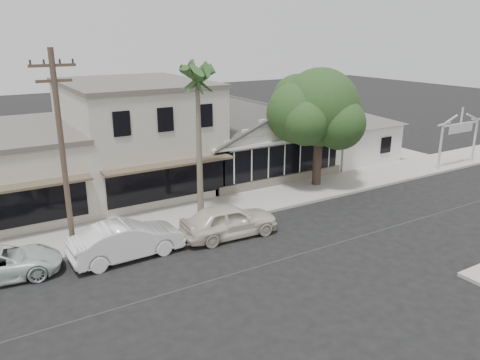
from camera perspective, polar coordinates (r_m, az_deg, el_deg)
ground at (r=21.65m, az=7.93°, el=-8.79°), size 140.00×140.00×0.00m
sidewalk_north at (r=24.04m, az=-18.03°, el=-6.58°), size 90.00×3.50×0.15m
corner_shop at (r=33.22m, az=1.29°, el=5.44°), size 10.40×8.60×5.10m
side_cottage at (r=37.71m, az=12.69°, el=4.73°), size 6.00×6.00×3.00m
arch_sign at (r=37.47m, az=25.30°, el=6.00°), size 4.12×0.12×3.95m
row_building_near at (r=30.60m, az=-12.55°, el=5.20°), size 8.00×10.00×6.50m
utility_pole at (r=20.94m, az=-20.84°, el=3.26°), size 1.80×0.24×9.00m
car_0 at (r=22.82m, az=-1.34°, el=-4.95°), size 4.92×2.22×1.64m
car_1 at (r=21.32m, az=-13.67°, el=-7.14°), size 5.02×1.90×1.64m
shade_tree at (r=29.85m, az=9.33°, el=8.49°), size 6.83×6.18×7.58m
palm_east at (r=23.59m, az=-5.23°, el=12.16°), size 3.09×3.09×8.56m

